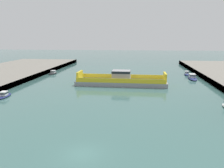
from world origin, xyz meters
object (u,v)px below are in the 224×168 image
object	(u,v)px
moored_boat_far_right	(187,73)
moored_boat_upstream_a	(53,73)
moored_boat_near_right	(192,77)
moored_boat_far_left	(4,95)
chain_ferry	(121,80)

from	to	relation	value
moored_boat_far_right	moored_boat_upstream_a	distance (m)	44.60
moored_boat_near_right	moored_boat_upstream_a	world-z (taller)	moored_boat_near_right
moored_boat_near_right	moored_boat_far_right	xyz separation A→B (m)	(-0.16, 7.51, -0.08)
moored_boat_far_right	moored_boat_upstream_a	bearing A→B (deg)	-175.81
moored_boat_near_right	moored_boat_far_left	distance (m)	51.02
chain_ferry	moored_boat_far_left	distance (m)	27.94
moored_boat_far_left	chain_ferry	bearing A→B (deg)	33.96
moored_boat_far_right	moored_boat_near_right	bearing A→B (deg)	-88.80
moored_boat_far_left	moored_boat_far_right	bearing A→B (deg)	38.08
moored_boat_far_right	moored_boat_upstream_a	world-z (taller)	moored_boat_far_right
chain_ferry	moored_boat_near_right	size ratio (longest dim) A/B	2.96
chain_ferry	moored_boat_far_left	bearing A→B (deg)	-146.04
moored_boat_near_right	moored_boat_upstream_a	distance (m)	44.84
moored_boat_far_left	moored_boat_far_right	distance (m)	55.17
moored_boat_near_right	moored_boat_far_left	size ratio (longest dim) A/B	1.57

